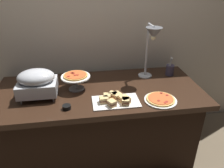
{
  "coord_description": "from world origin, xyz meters",
  "views": [
    {
      "loc": [
        -0.15,
        -1.77,
        1.74
      ],
      "look_at": [
        0.12,
        0.0,
        0.81
      ],
      "focal_mm": 35.19,
      "sensor_mm": 36.0,
      "label": 1
    }
  ],
  "objects_px": {
    "pizza_plate_center": "(76,77)",
    "sandwich_platter": "(116,100)",
    "pizza_plate_front": "(161,100)",
    "sauce_cup_near": "(67,107)",
    "utensil_holder": "(170,70)",
    "chafing_dish": "(37,82)",
    "heat_lamp": "(152,39)"
  },
  "relations": [
    {
      "from": "heat_lamp",
      "to": "utensil_holder",
      "type": "distance_m",
      "value": 0.47
    },
    {
      "from": "heat_lamp",
      "to": "sandwich_platter",
      "type": "relative_size",
      "value": 1.41
    },
    {
      "from": "sandwich_platter",
      "to": "sauce_cup_near",
      "type": "relative_size",
      "value": 5.77
    },
    {
      "from": "sauce_cup_near",
      "to": "utensil_holder",
      "type": "distance_m",
      "value": 1.16
    },
    {
      "from": "pizza_plate_center",
      "to": "sandwich_platter",
      "type": "height_order",
      "value": "pizza_plate_center"
    },
    {
      "from": "chafing_dish",
      "to": "pizza_plate_center",
      "type": "relative_size",
      "value": 1.23
    },
    {
      "from": "chafing_dish",
      "to": "pizza_plate_center",
      "type": "distance_m",
      "value": 0.34
    },
    {
      "from": "chafing_dish",
      "to": "utensil_holder",
      "type": "height_order",
      "value": "chafing_dish"
    },
    {
      "from": "heat_lamp",
      "to": "chafing_dish",
      "type": "bearing_deg",
      "value": -171.79
    },
    {
      "from": "chafing_dish",
      "to": "sauce_cup_near",
      "type": "height_order",
      "value": "chafing_dish"
    },
    {
      "from": "sandwich_platter",
      "to": "chafing_dish",
      "type": "bearing_deg",
      "value": 163.64
    },
    {
      "from": "pizza_plate_center",
      "to": "sandwich_platter",
      "type": "xyz_separation_m",
      "value": [
        0.32,
        -0.28,
        -0.09
      ]
    },
    {
      "from": "utensil_holder",
      "to": "pizza_plate_center",
      "type": "bearing_deg",
      "value": -170.43
    },
    {
      "from": "pizza_plate_center",
      "to": "sandwich_platter",
      "type": "bearing_deg",
      "value": -41.66
    },
    {
      "from": "chafing_dish",
      "to": "pizza_plate_center",
      "type": "xyz_separation_m",
      "value": [
        0.32,
        0.1,
        -0.03
      ]
    },
    {
      "from": "pizza_plate_center",
      "to": "sauce_cup_near",
      "type": "distance_m",
      "value": 0.35
    },
    {
      "from": "pizza_plate_front",
      "to": "utensil_holder",
      "type": "distance_m",
      "value": 0.56
    },
    {
      "from": "chafing_dish",
      "to": "utensil_holder",
      "type": "bearing_deg",
      "value": 11.34
    },
    {
      "from": "pizza_plate_center",
      "to": "sauce_cup_near",
      "type": "xyz_separation_m",
      "value": [
        -0.08,
        -0.32,
        -0.1
      ]
    },
    {
      "from": "heat_lamp",
      "to": "utensil_holder",
      "type": "bearing_deg",
      "value": 22.93
    },
    {
      "from": "heat_lamp",
      "to": "pizza_plate_front",
      "type": "bearing_deg",
      "value": -91.65
    },
    {
      "from": "sandwich_platter",
      "to": "utensil_holder",
      "type": "relative_size",
      "value": 1.84
    },
    {
      "from": "pizza_plate_center",
      "to": "sandwich_platter",
      "type": "distance_m",
      "value": 0.44
    },
    {
      "from": "chafing_dish",
      "to": "heat_lamp",
      "type": "distance_m",
      "value": 1.08
    },
    {
      "from": "heat_lamp",
      "to": "utensil_holder",
      "type": "height_order",
      "value": "heat_lamp"
    },
    {
      "from": "pizza_plate_front",
      "to": "sauce_cup_near",
      "type": "xyz_separation_m",
      "value": [
        -0.78,
        -0.0,
        0.01
      ]
    },
    {
      "from": "heat_lamp",
      "to": "sandwich_platter",
      "type": "height_order",
      "value": "heat_lamp"
    },
    {
      "from": "chafing_dish",
      "to": "heat_lamp",
      "type": "xyz_separation_m",
      "value": [
        1.03,
        0.15,
        0.28
      ]
    },
    {
      "from": "sauce_cup_near",
      "to": "sandwich_platter",
      "type": "bearing_deg",
      "value": 5.71
    },
    {
      "from": "heat_lamp",
      "to": "sandwich_platter",
      "type": "bearing_deg",
      "value": -139.03
    },
    {
      "from": "chafing_dish",
      "to": "pizza_plate_front",
      "type": "relative_size",
      "value": 1.18
    },
    {
      "from": "pizza_plate_front",
      "to": "sandwich_platter",
      "type": "bearing_deg",
      "value": 174.52
    }
  ]
}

